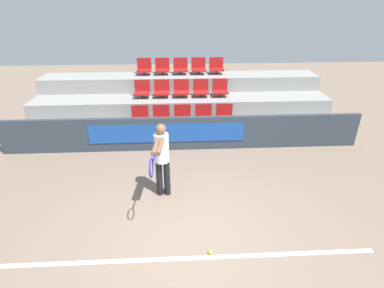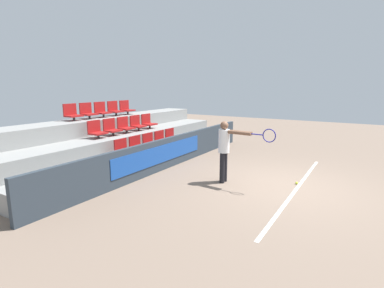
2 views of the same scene
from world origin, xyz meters
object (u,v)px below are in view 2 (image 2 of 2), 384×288
(stadium_chair_1, at_px, (137,146))
(stadium_chair_11, at_px, (88,112))
(stadium_chair_4, at_px, (172,137))
(stadium_chair_2, at_px, (150,143))
(stadium_chair_0, at_px, (123,150))
(stadium_chair_3, at_px, (162,140))
(stadium_chair_6, at_px, (111,128))
(stadium_chair_12, at_px, (102,111))
(stadium_chair_13, at_px, (115,109))
(tennis_ball, at_px, (297,183))
(tennis_player, at_px, (227,146))
(stadium_chair_9, at_px, (148,122))
(stadium_chair_7, at_px, (125,126))
(stadium_chair_8, at_px, (137,124))
(stadium_chair_14, at_px, (126,108))
(stadium_chair_10, at_px, (72,113))
(stadium_chair_5, at_px, (96,131))

(stadium_chair_1, height_order, stadium_chair_11, stadium_chair_11)
(stadium_chair_4, bearing_deg, stadium_chair_2, 180.00)
(stadium_chair_0, distance_m, stadium_chair_3, 1.82)
(stadium_chair_0, height_order, stadium_chair_6, stadium_chair_6)
(stadium_chair_12, bearing_deg, stadium_chair_0, -119.94)
(stadium_chair_13, distance_m, tennis_ball, 6.80)
(stadium_chair_6, xyz_separation_m, tennis_ball, (0.93, -5.55, -1.13))
(stadium_chair_13, bearing_deg, tennis_player, -102.34)
(stadium_chair_1, distance_m, stadium_chair_12, 2.38)
(stadium_chair_6, xyz_separation_m, stadium_chair_9, (1.82, 0.00, 0.00))
(stadium_chair_4, bearing_deg, tennis_player, -120.58)
(stadium_chair_9, bearing_deg, stadium_chair_0, -156.54)
(stadium_chair_1, relative_size, tennis_player, 0.33)
(stadium_chair_6, distance_m, stadium_chair_12, 1.30)
(stadium_chair_0, bearing_deg, stadium_chair_2, 0.00)
(stadium_chair_2, relative_size, stadium_chair_7, 1.00)
(stadium_chair_11, relative_size, tennis_player, 0.33)
(tennis_player, bearing_deg, stadium_chair_8, 79.57)
(stadium_chair_9, bearing_deg, stadium_chair_7, 180.00)
(stadium_chair_3, height_order, stadium_chair_7, stadium_chair_7)
(stadium_chair_9, xyz_separation_m, stadium_chair_14, (0.00, 1.05, 0.47))
(stadium_chair_1, bearing_deg, stadium_chair_12, 73.93)
(stadium_chair_0, relative_size, stadium_chair_9, 1.00)
(stadium_chair_6, relative_size, stadium_chair_9, 1.00)
(stadium_chair_0, bearing_deg, stadium_chair_7, 40.96)
(stadium_chair_2, height_order, stadium_chair_4, same)
(tennis_player, bearing_deg, stadium_chair_9, 71.71)
(stadium_chair_6, xyz_separation_m, stadium_chair_10, (-0.61, 1.05, 0.47))
(stadium_chair_10, bearing_deg, stadium_chair_13, 0.00)
(tennis_ball, bearing_deg, stadium_chair_11, 98.04)
(stadium_chair_8, height_order, stadium_chair_10, stadium_chair_10)
(stadium_chair_0, height_order, stadium_chair_8, stadium_chair_8)
(stadium_chair_4, distance_m, stadium_chair_9, 1.15)
(stadium_chair_10, bearing_deg, stadium_chair_12, 0.00)
(stadium_chair_1, height_order, stadium_chair_9, stadium_chair_9)
(stadium_chair_1, relative_size, stadium_chair_11, 1.00)
(stadium_chair_5, xyz_separation_m, tennis_player, (0.73, -3.93, -0.19))
(stadium_chair_9, bearing_deg, stadium_chair_5, 180.00)
(stadium_chair_1, bearing_deg, stadium_chair_8, 40.96)
(stadium_chair_7, bearing_deg, tennis_player, -97.01)
(stadium_chair_7, xyz_separation_m, stadium_chair_14, (1.21, 1.05, 0.47))
(stadium_chair_0, distance_m, stadium_chair_5, 1.15)
(tennis_ball, bearing_deg, stadium_chair_12, 92.82)
(stadium_chair_7, xyz_separation_m, stadium_chair_11, (-0.61, 1.05, 0.47))
(stadium_chair_7, xyz_separation_m, stadium_chair_12, (0.00, 1.05, 0.47))
(stadium_chair_0, bearing_deg, stadium_chair_4, 0.00)
(stadium_chair_3, xyz_separation_m, stadium_chair_13, (0.00, 2.11, 0.93))
(stadium_chair_10, relative_size, tennis_ball, 8.02)
(stadium_chair_11, bearing_deg, stadium_chair_7, -60.06)
(stadium_chair_2, relative_size, stadium_chair_13, 1.00)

